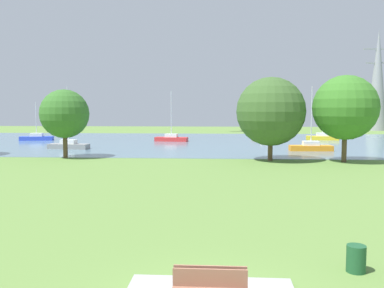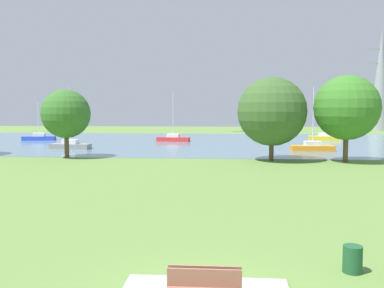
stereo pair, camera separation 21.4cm
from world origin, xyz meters
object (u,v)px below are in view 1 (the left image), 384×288
Objects in this scene: sailboat_orange at (311,147)px; tree_west_far at (345,108)px; litter_bin at (356,259)px; electricity_pylon at (377,80)px; sailboat_blue at (37,137)px; sailboat_brown at (267,136)px; bench_facing_water at (210,283)px; sailboat_yellow at (322,137)px; sailboat_red at (171,138)px; tree_east_far at (271,112)px; tree_west_near at (64,114)px; sailboat_gray at (69,145)px.

tree_west_far reaches higher than sailboat_orange.
litter_bin is 88.44m from electricity_pylon.
litter_bin is 0.11× the size of sailboat_orange.
sailboat_brown is at bearing 10.02° from sailboat_blue.
electricity_pylon reaches higher than sailboat_brown.
sailboat_yellow is (15.99, 54.71, -0.00)m from bench_facing_water.
sailboat_brown is (-8.16, 2.59, 0.01)m from sailboat_yellow.
tree_west_far reaches higher than bench_facing_water.
sailboat_red is at bearing 97.69° from bench_facing_water.
electricity_pylon reaches higher than bench_facing_water.
sailboat_orange is (6.40, 35.81, 0.07)m from litter_bin.
electricity_pylon is (62.25, 33.42, 10.70)m from sailboat_blue.
sailboat_yellow is 0.97× the size of sailboat_red.
tree_east_far is at bearing -118.15° from electricity_pylon.
tree_west_near is 26.34m from tree_west_far.
tree_east_far reaches higher than bench_facing_water.
litter_bin is at bearing -110.37° from electricity_pylon.
bench_facing_water is at bearing -112.21° from tree_west_far.
tree_west_near is (-25.50, -8.44, 3.83)m from sailboat_orange.
sailboat_blue is 0.75× the size of tree_east_far.
sailboat_orange reaches higher than bench_facing_water.
sailboat_blue is 39.59m from tree_east_far.
electricity_pylon is (26.98, 27.19, 10.67)m from sailboat_brown.
tree_west_far is at bearing -3.34° from tree_west_near.
sailboat_red is at bearing 144.09° from sailboat_orange.
tree_east_far is at bearing -95.79° from sailboat_brown.
sailboat_brown is 1.05× the size of tree_east_far.
sailboat_red is 29.44m from tree_west_far.
tree_west_near is (-14.84, 29.55, 3.83)m from bench_facing_water.
bench_facing_water is 33.29m from tree_west_near.
sailboat_gray is 0.33× the size of electricity_pylon.
tree_east_far is (-2.91, -28.67, 4.06)m from sailboat_brown.
tree_west_near is at bearing 124.91° from litter_bin.
sailboat_orange is at bearing -107.71° from sailboat_yellow.
tree_west_far is at bearing -85.46° from sailboat_orange.
sailboat_orange is at bearing 79.87° from litter_bin.
sailboat_orange is 0.94× the size of tree_west_far.
sailboat_gray is at bearing 121.36° from litter_bin.
sailboat_red reaches higher than litter_bin.
tree_west_near is at bearing -132.11° from electricity_pylon.
electricity_pylon is (30.55, 82.30, 10.75)m from litter_bin.
sailboat_yellow is at bearing 73.71° from bench_facing_water.
tree_west_near is at bearing 176.66° from tree_west_far.
sailboat_brown reaches higher than bench_facing_water.
bench_facing_water is at bearing -152.79° from litter_bin.
sailboat_blue is 0.79× the size of sailboat_red.
sailboat_orange is 0.95× the size of tree_east_far.
sailboat_red is 0.94× the size of tree_west_far.
tree_west_far is at bearing 74.45° from litter_bin.
litter_bin is 0.14× the size of sailboat_blue.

